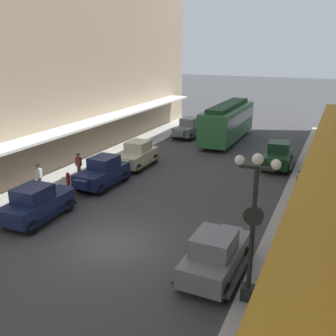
{
  "coord_description": "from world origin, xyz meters",
  "views": [
    {
      "loc": [
        8.5,
        -12.82,
        8.39
      ],
      "look_at": [
        0.0,
        6.0,
        1.8
      ],
      "focal_mm": 41.02,
      "sensor_mm": 36.0,
      "label": 1
    }
  ],
  "objects_px": {
    "streetcar": "(228,121)",
    "pedestrian_4": "(309,189)",
    "parked_car_1": "(278,155)",
    "parked_car_3": "(215,253)",
    "parked_car_4": "(189,127)",
    "parked_car_0": "(137,154)",
    "pedestrian_0": "(326,157)",
    "pedestrian_2": "(299,186)",
    "pedestrian_3": "(39,177)",
    "lamp_post_with_clock": "(253,223)",
    "pedestrian_1": "(79,166)",
    "parked_car_5": "(102,171)",
    "parked_car_2": "(37,202)",
    "fire_hydrant": "(68,179)"
  },
  "relations": [
    {
      "from": "parked_car_3",
      "to": "pedestrian_4",
      "type": "height_order",
      "value": "parked_car_3"
    },
    {
      "from": "parked_car_0",
      "to": "pedestrian_0",
      "type": "bearing_deg",
      "value": 20.58
    },
    {
      "from": "streetcar",
      "to": "pedestrian_4",
      "type": "distance_m",
      "value": 15.23
    },
    {
      "from": "streetcar",
      "to": "pedestrian_1",
      "type": "distance_m",
      "value": 15.62
    },
    {
      "from": "parked_car_1",
      "to": "streetcar",
      "type": "height_order",
      "value": "streetcar"
    },
    {
      "from": "parked_car_0",
      "to": "parked_car_3",
      "type": "relative_size",
      "value": 1.0
    },
    {
      "from": "parked_car_0",
      "to": "streetcar",
      "type": "distance_m",
      "value": 11.02
    },
    {
      "from": "parked_car_4",
      "to": "streetcar",
      "type": "bearing_deg",
      "value": -1.36
    },
    {
      "from": "pedestrian_1",
      "to": "pedestrian_3",
      "type": "distance_m",
      "value": 2.95
    },
    {
      "from": "parked_car_0",
      "to": "parked_car_4",
      "type": "bearing_deg",
      "value": 90.31
    },
    {
      "from": "streetcar",
      "to": "pedestrian_1",
      "type": "relative_size",
      "value": 5.75
    },
    {
      "from": "parked_car_4",
      "to": "pedestrian_3",
      "type": "distance_m",
      "value": 17.66
    },
    {
      "from": "lamp_post_with_clock",
      "to": "pedestrian_4",
      "type": "height_order",
      "value": "lamp_post_with_clock"
    },
    {
      "from": "parked_car_4",
      "to": "pedestrian_3",
      "type": "bearing_deg",
      "value": -98.51
    },
    {
      "from": "parked_car_0",
      "to": "streetcar",
      "type": "height_order",
      "value": "streetcar"
    },
    {
      "from": "parked_car_1",
      "to": "parked_car_3",
      "type": "xyz_separation_m",
      "value": [
        0.07,
        -15.0,
        0.0
      ]
    },
    {
      "from": "lamp_post_with_clock",
      "to": "pedestrian_0",
      "type": "height_order",
      "value": "lamp_post_with_clock"
    },
    {
      "from": "lamp_post_with_clock",
      "to": "pedestrian_3",
      "type": "relative_size",
      "value": 3.09
    },
    {
      "from": "lamp_post_with_clock",
      "to": "pedestrian_0",
      "type": "xyz_separation_m",
      "value": [
        1.54,
        16.78,
        -2.0
      ]
    },
    {
      "from": "parked_car_4",
      "to": "streetcar",
      "type": "distance_m",
      "value": 3.92
    },
    {
      "from": "parked_car_1",
      "to": "pedestrian_4",
      "type": "distance_m",
      "value": 7.0
    },
    {
      "from": "pedestrian_0",
      "to": "pedestrian_2",
      "type": "xyz_separation_m",
      "value": [
        -1.0,
        -6.87,
        0.02
      ]
    },
    {
      "from": "parked_car_0",
      "to": "parked_car_1",
      "type": "relative_size",
      "value": 0.99
    },
    {
      "from": "parked_car_0",
      "to": "pedestrian_2",
      "type": "xyz_separation_m",
      "value": [
        11.45,
        -2.2,
        0.07
      ]
    },
    {
      "from": "fire_hydrant",
      "to": "pedestrian_3",
      "type": "relative_size",
      "value": 0.49
    },
    {
      "from": "parked_car_4",
      "to": "pedestrian_3",
      "type": "relative_size",
      "value": 2.58
    },
    {
      "from": "parked_car_4",
      "to": "pedestrian_4",
      "type": "height_order",
      "value": "parked_car_4"
    },
    {
      "from": "parked_car_3",
      "to": "parked_car_4",
      "type": "relative_size",
      "value": 0.99
    },
    {
      "from": "parked_car_0",
      "to": "lamp_post_with_clock",
      "type": "height_order",
      "value": "lamp_post_with_clock"
    },
    {
      "from": "pedestrian_2",
      "to": "pedestrian_4",
      "type": "relative_size",
      "value": 1.02
    },
    {
      "from": "parked_car_1",
      "to": "lamp_post_with_clock",
      "type": "height_order",
      "value": "lamp_post_with_clock"
    },
    {
      "from": "parked_car_1",
      "to": "parked_car_3",
      "type": "height_order",
      "value": "same"
    },
    {
      "from": "parked_car_4",
      "to": "parked_car_5",
      "type": "distance_m",
      "value": 14.8
    },
    {
      "from": "parked_car_3",
      "to": "parked_car_4",
      "type": "bearing_deg",
      "value": 113.82
    },
    {
      "from": "parked_car_3",
      "to": "fire_hydrant",
      "type": "height_order",
      "value": "parked_car_3"
    },
    {
      "from": "parked_car_4",
      "to": "pedestrian_1",
      "type": "xyz_separation_m",
      "value": [
        -1.92,
        -14.6,
        0.07
      ]
    },
    {
      "from": "parked_car_2",
      "to": "fire_hydrant",
      "type": "distance_m",
      "value": 4.7
    },
    {
      "from": "pedestrian_2",
      "to": "pedestrian_0",
      "type": "bearing_deg",
      "value": 81.69
    },
    {
      "from": "lamp_post_with_clock",
      "to": "pedestrian_1",
      "type": "distance_m",
      "value": 15.25
    },
    {
      "from": "pedestrian_1",
      "to": "pedestrian_3",
      "type": "xyz_separation_m",
      "value": [
        -0.7,
        -2.87,
        0.0
      ]
    },
    {
      "from": "pedestrian_4",
      "to": "pedestrian_3",
      "type": "bearing_deg",
      "value": -162.56
    },
    {
      "from": "lamp_post_with_clock",
      "to": "pedestrian_3",
      "type": "distance_m",
      "value": 14.62
    },
    {
      "from": "pedestrian_2",
      "to": "pedestrian_1",
      "type": "bearing_deg",
      "value": -171.56
    },
    {
      "from": "parked_car_1",
      "to": "lamp_post_with_clock",
      "type": "relative_size",
      "value": 0.84
    },
    {
      "from": "parked_car_3",
      "to": "pedestrian_2",
      "type": "xyz_separation_m",
      "value": [
        2.06,
        8.78,
        0.07
      ]
    },
    {
      "from": "streetcar",
      "to": "fire_hydrant",
      "type": "distance_m",
      "value": 16.84
    },
    {
      "from": "pedestrian_3",
      "to": "pedestrian_0",
      "type": "bearing_deg",
      "value": 37.81
    },
    {
      "from": "parked_car_5",
      "to": "parked_car_0",
      "type": "bearing_deg",
      "value": 89.59
    },
    {
      "from": "parked_car_1",
      "to": "pedestrian_3",
      "type": "height_order",
      "value": "parked_car_1"
    },
    {
      "from": "fire_hydrant",
      "to": "pedestrian_1",
      "type": "distance_m",
      "value": 1.4
    }
  ]
}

